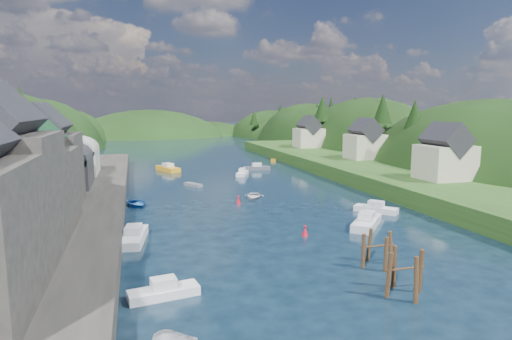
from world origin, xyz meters
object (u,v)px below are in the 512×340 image
object	(u,v)px
channel_buoy_near	(305,231)
channel_buoy_far	(238,200)
piling_cluster_near	(405,277)
piling_cluster_far	(377,253)

from	to	relation	value
channel_buoy_near	channel_buoy_far	xyz separation A→B (m)	(-3.01, 16.19, 0.00)
channel_buoy_near	channel_buoy_far	bearing A→B (deg)	100.54
piling_cluster_near	piling_cluster_far	world-z (taller)	piling_cluster_near
piling_cluster_far	channel_buoy_near	xyz separation A→B (m)	(-2.41, 9.38, -0.66)
piling_cluster_far	channel_buoy_near	bearing A→B (deg)	104.42
channel_buoy_near	piling_cluster_near	bearing A→B (deg)	-85.14
piling_cluster_far	channel_buoy_near	world-z (taller)	piling_cluster_far
piling_cluster_near	channel_buoy_near	world-z (taller)	piling_cluster_near
piling_cluster_near	channel_buoy_near	xyz separation A→B (m)	(-1.25, 14.72, -0.84)
piling_cluster_near	piling_cluster_far	size ratio (longest dim) A/B	1.11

